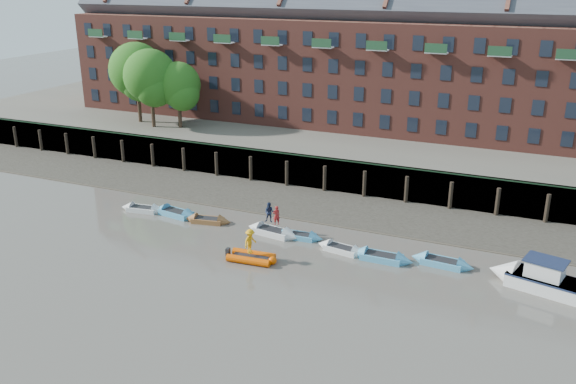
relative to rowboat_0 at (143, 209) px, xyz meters
The scene contains 20 objects.
ground 18.21m from the rowboat_0, 34.52° to the right, with size 220.00×220.00×0.00m, color #5E584F.
foreshore 16.85m from the rowboat_0, 27.12° to the left, with size 110.00×8.00×0.50m, color #3D382F.
mud_band 15.60m from the rowboat_0, 15.93° to the left, with size 110.00×1.60×0.10m, color #4C4336.
river_wall 19.30m from the rowboat_0, 38.80° to the left, with size 110.00×1.23×3.30m.
bank_terrace 29.77m from the rowboat_0, 59.71° to the left, with size 110.00×28.00×3.20m, color #5E594D.
apartment_terrace 33.10m from the rowboat_0, 60.65° to the left, with size 80.60×15.56×20.98m.
tree_cluster 21.91m from the rowboat_0, 121.94° to the left, with size 11.76×7.74×9.40m.
rowboat_0 is the anchor object (origin of this frame).
rowboat_1 3.32m from the rowboat_0, ahead, with size 4.87×2.10×1.37m.
rowboat_2 6.64m from the rowboat_0, ahead, with size 4.27×1.95×1.20m.
rowboat_3 12.80m from the rowboat_0, ahead, with size 4.95×2.05×1.39m.
rowboat_4 15.02m from the rowboat_0, ahead, with size 4.07×1.40×1.16m.
rowboat_5 18.99m from the rowboat_0, ahead, with size 4.27×1.84×1.20m.
rowboat_6 22.17m from the rowboat_0, ahead, with size 4.72×1.37×1.37m.
rowboat_7 26.41m from the rowboat_0, ahead, with size 4.68×1.67×1.33m.
rib_tender 14.40m from the rowboat_0, 20.35° to the right, with size 3.72×1.98×0.63m.
motor_launch 32.57m from the rowboat_0, ahead, with size 7.11×3.77×2.80m.
person_rower_a 13.22m from the rowboat_0, ahead, with size 0.58×0.38×1.60m, color maroon.
person_rower_b 12.49m from the rowboat_0, ahead, with size 0.82×0.64×1.69m, color #19233F.
person_rib_crew 14.26m from the rowboat_0, 20.58° to the right, with size 1.22×0.70×1.89m, color orange.
Camera 1 is at (17.09, -30.84, 19.94)m, focal length 38.00 mm.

